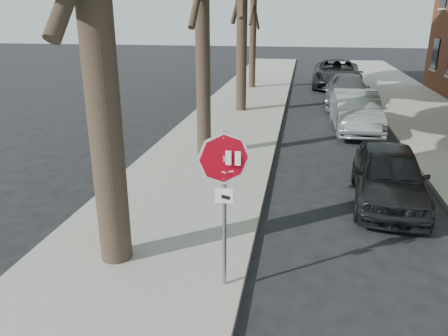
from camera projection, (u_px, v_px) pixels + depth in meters
The scene contains 10 objects.
ground at pixel (266, 294), 7.16m from camera, with size 120.00×120.00×0.00m, color black.
sidewalk_left at pixel (232, 120), 18.70m from camera, with size 4.00×55.00×0.12m, color gray.
sidewalk_right at pixel (443, 129), 17.29m from camera, with size 4.00×55.00×0.12m, color gray.
curb_left at pixel (280, 122), 18.36m from camera, with size 0.12×55.00×0.13m, color #9E9384.
curb_right at pixel (389, 127), 17.63m from camera, with size 0.12×55.00×0.13m, color #9E9384.
stop_sign at pixel (224, 181), 6.61m from camera, with size 0.76×0.34×2.61m.
car_a at pixel (389, 175), 10.49m from camera, with size 1.63×4.06×1.38m, color black.
car_b at pixel (355, 111), 17.10m from camera, with size 1.62×4.64×1.53m, color gray.
car_c at pixel (347, 90), 21.91m from camera, with size 2.10×5.15×1.50m, color #49494E.
car_d at pixel (337, 73), 27.44m from camera, with size 2.85×6.18×1.72m, color black.
Camera 1 is at (0.38, -6.10, 4.33)m, focal length 35.00 mm.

